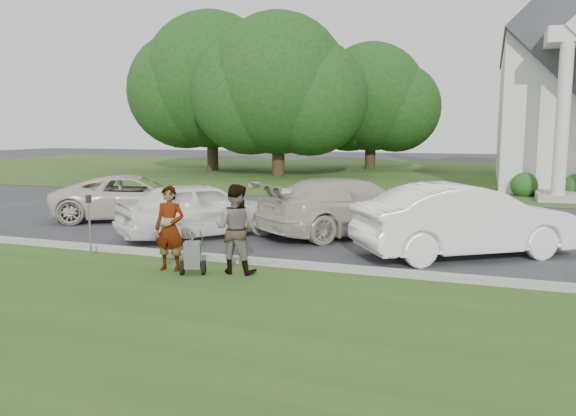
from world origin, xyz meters
The scene contains 15 objects.
ground centered at (0.00, 0.00, 0.00)m, with size 120.00×120.00×0.00m, color #333335.
grass_strip centered at (0.00, -3.00, 0.01)m, with size 80.00×7.00×0.01m, color #2C4A19.
church_lawn centered at (0.00, 27.00, 0.01)m, with size 80.00×30.00×0.01m, color #2C4A19.
curb centered at (0.00, 0.55, 0.07)m, with size 80.00×0.18×0.15m, color #9E9E93.
tree_left centered at (-8.01, 21.99, 5.11)m, with size 10.63×8.40×9.71m.
tree_far centered at (-14.01, 24.99, 5.69)m, with size 11.64×9.20×10.73m.
tree_back centered at (-4.01, 29.99, 4.73)m, with size 9.61×7.60×8.89m.
striping_cart centered at (-1.20, -0.60, 0.38)m, with size 0.70×1.01×0.88m.
person_left centered at (-1.77, -0.46, 0.84)m, with size 0.61×0.40×1.67m, color #999999.
person_right centered at (-0.47, -0.20, 0.87)m, with size 0.84×0.66×1.73m, color #999999.
parking_meter_near centered at (-4.14, 0.09, 0.87)m, with size 0.10×0.09×1.38m.
car_a centered at (-6.27, 4.87, 0.68)m, with size 2.27×4.93×1.37m, color beige.
car_b centered at (-2.92, 2.92, 0.73)m, with size 1.73×4.29×1.46m, color white.
car_c centered at (0.64, 4.65, 0.76)m, with size 2.12×5.21×1.51m, color beige.
car_d centered at (3.64, 2.89, 0.80)m, with size 1.69×4.85×1.60m, color white.
Camera 1 is at (4.08, -9.88, 2.77)m, focal length 35.00 mm.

